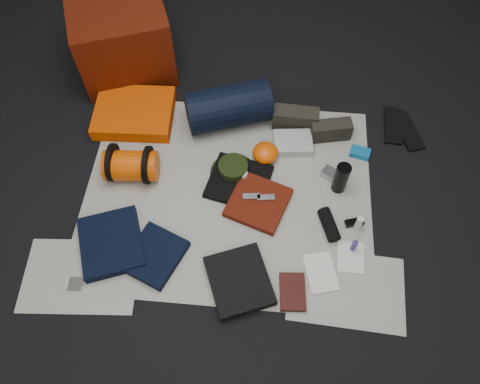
# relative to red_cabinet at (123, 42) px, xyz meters

# --- Properties ---
(floor) EXTENTS (4.50, 4.50, 0.02)m
(floor) POSITION_rel_red_cabinet_xyz_m (0.75, -0.91, -0.25)
(floor) COLOR black
(floor) RESTS_ON ground
(newspaper_mat) EXTENTS (1.60, 1.30, 0.01)m
(newspaper_mat) POSITION_rel_red_cabinet_xyz_m (0.75, -0.91, -0.23)
(newspaper_mat) COLOR #B8B8AA
(newspaper_mat) RESTS_ON floor
(newspaper_sheet_front_left) EXTENTS (0.61, 0.44, 0.00)m
(newspaper_sheet_front_left) POSITION_rel_red_cabinet_xyz_m (0.05, -1.46, -0.24)
(newspaper_sheet_front_left) COLOR #B8B8AA
(newspaper_sheet_front_left) RESTS_ON floor
(newspaper_sheet_front_right) EXTENTS (0.60, 0.43, 0.00)m
(newspaper_sheet_front_right) POSITION_rel_red_cabinet_xyz_m (1.40, -1.41, -0.24)
(newspaper_sheet_front_right) COLOR #B8B8AA
(newspaper_sheet_front_right) RESTS_ON floor
(red_cabinet) EXTENTS (0.70, 0.64, 0.47)m
(red_cabinet) POSITION_rel_red_cabinet_xyz_m (0.00, 0.00, 0.00)
(red_cabinet) COLOR #501305
(red_cabinet) RESTS_ON floor
(sleeping_pad) EXTENTS (0.49, 0.41, 0.09)m
(sleeping_pad) POSITION_rel_red_cabinet_xyz_m (0.12, -0.41, -0.19)
(sleeping_pad) COLOR #D94402
(sleeping_pad) RESTS_ON newspaper_mat
(stuff_sack) EXTENTS (0.31, 0.19, 0.17)m
(stuff_sack) POSITION_rel_red_cabinet_xyz_m (0.20, -0.83, -0.14)
(stuff_sack) COLOR #D24703
(stuff_sack) RESTS_ON newspaper_mat
(sack_strap_left) EXTENTS (0.02, 0.22, 0.22)m
(sack_strap_left) POSITION_rel_red_cabinet_xyz_m (0.10, -0.83, -0.12)
(sack_strap_left) COLOR black
(sack_strap_left) RESTS_ON newspaper_mat
(sack_strap_right) EXTENTS (0.03, 0.22, 0.22)m
(sack_strap_right) POSITION_rel_red_cabinet_xyz_m (0.30, -0.83, -0.12)
(sack_strap_right) COLOR black
(sack_strap_right) RESTS_ON newspaper_mat
(navy_duffel) EXTENTS (0.55, 0.41, 0.26)m
(navy_duffel) POSITION_rel_red_cabinet_xyz_m (0.70, -0.39, -0.10)
(navy_duffel) COLOR black
(navy_duffel) RESTS_ON newspaper_mat
(boonie_brim) EXTENTS (0.29, 0.29, 0.01)m
(boonie_brim) POSITION_rel_red_cabinet_xyz_m (0.77, -0.77, -0.23)
(boonie_brim) COLOR black
(boonie_brim) RESTS_ON newspaper_mat
(boonie_crown) EXTENTS (0.17, 0.17, 0.07)m
(boonie_crown) POSITION_rel_red_cabinet_xyz_m (0.77, -0.77, -0.19)
(boonie_crown) COLOR black
(boonie_crown) RESTS_ON boonie_brim
(hiking_boot_left) EXTENTS (0.28, 0.12, 0.14)m
(hiking_boot_left) POSITION_rel_red_cabinet_xyz_m (1.11, -0.39, -0.16)
(hiking_boot_left) COLOR black
(hiking_boot_left) RESTS_ON newspaper_mat
(hiking_boot_right) EXTENTS (0.25, 0.14, 0.12)m
(hiking_boot_right) POSITION_rel_red_cabinet_xyz_m (1.32, -0.45, -0.17)
(hiking_boot_right) COLOR black
(hiking_boot_right) RESTS_ON newspaper_mat
(flip_flop_left) EXTENTS (0.12, 0.29, 0.02)m
(flip_flop_left) POSITION_rel_red_cabinet_xyz_m (1.71, -0.34, -0.23)
(flip_flop_left) COLOR black
(flip_flop_left) RESTS_ON floor
(flip_flop_right) EXTENTS (0.19, 0.31, 0.02)m
(flip_flop_right) POSITION_rel_red_cabinet_xyz_m (1.80, -0.37, -0.23)
(flip_flop_right) COLOR black
(flip_flop_right) RESTS_ON floor
(trousers_navy_a) EXTENTS (0.42, 0.44, 0.06)m
(trousers_navy_a) POSITION_rel_red_cabinet_xyz_m (0.17, -1.28, -0.20)
(trousers_navy_a) COLOR black
(trousers_navy_a) RESTS_ON newspaper_mat
(trousers_navy_b) EXTENTS (0.35, 0.37, 0.05)m
(trousers_navy_b) POSITION_rel_red_cabinet_xyz_m (0.41, -1.33, -0.21)
(trousers_navy_b) COLOR black
(trousers_navy_b) RESTS_ON newspaper_mat
(trousers_charcoal) EXTENTS (0.39, 0.42, 0.05)m
(trousers_charcoal) POSITION_rel_red_cabinet_xyz_m (0.86, -1.43, -0.21)
(trousers_charcoal) COLOR black
(trousers_charcoal) RESTS_ON newspaper_mat
(black_tshirt) EXTENTS (0.39, 0.37, 0.03)m
(black_tshirt) POSITION_rel_red_cabinet_xyz_m (0.80, -0.84, -0.21)
(black_tshirt) COLOR black
(black_tshirt) RESTS_ON newspaper_mat
(red_shirt) EXTENTS (0.38, 0.38, 0.04)m
(red_shirt) POSITION_rel_red_cabinet_xyz_m (0.92, -0.96, -0.21)
(red_shirt) COLOR #511408
(red_shirt) RESTS_ON newspaper_mat
(orange_stuff_sack) EXTENTS (0.16, 0.16, 0.10)m
(orange_stuff_sack) POSITION_rel_red_cabinet_xyz_m (0.94, -0.65, -0.18)
(orange_stuff_sack) COLOR #D24703
(orange_stuff_sack) RESTS_ON newspaper_mat
(first_aid_pouch) EXTENTS (0.24, 0.19, 0.06)m
(first_aid_pouch) POSITION_rel_red_cabinet_xyz_m (1.10, -0.54, -0.20)
(first_aid_pouch) COLOR #9AA29A
(first_aid_pouch) RESTS_ON newspaper_mat
(water_bottle) EXTENTS (0.10, 0.10, 0.20)m
(water_bottle) POSITION_rel_red_cabinet_xyz_m (1.37, -0.82, -0.13)
(water_bottle) COLOR black
(water_bottle) RESTS_ON newspaper_mat
(speaker) EXTENTS (0.13, 0.19, 0.07)m
(speaker) POSITION_rel_red_cabinet_xyz_m (1.31, -1.08, -0.20)
(speaker) COLOR black
(speaker) RESTS_ON newspaper_mat
(compact_camera) EXTENTS (0.13, 0.12, 0.04)m
(compact_camera) POSITION_rel_red_cabinet_xyz_m (1.33, -0.75, -0.21)
(compact_camera) COLOR #9F9FA4
(compact_camera) RESTS_ON newspaper_mat
(cyan_case) EXTENTS (0.13, 0.10, 0.04)m
(cyan_case) POSITION_rel_red_cabinet_xyz_m (1.50, -0.57, -0.21)
(cyan_case) COLOR #0E5A8F
(cyan_case) RESTS_ON newspaper_mat
(toiletry_purple) EXTENTS (0.03, 0.03, 0.09)m
(toiletry_purple) POSITION_rel_red_cabinet_xyz_m (1.44, -1.19, -0.19)
(toiletry_purple) COLOR navy
(toiletry_purple) RESTS_ON newspaper_mat
(toiletry_clear) EXTENTS (0.05, 0.05, 0.11)m
(toiletry_clear) POSITION_rel_red_cabinet_xyz_m (1.46, -1.06, -0.18)
(toiletry_clear) COLOR silver
(toiletry_clear) RESTS_ON newspaper_mat
(paperback_book) EXTENTS (0.14, 0.20, 0.03)m
(paperback_book) POSITION_rel_red_cabinet_xyz_m (1.13, -1.46, -0.22)
(paperback_book) COLOR black
(paperback_book) RESTS_ON newspaper_mat
(map_booklet) EXTENTS (0.20, 0.24, 0.01)m
(map_booklet) POSITION_rel_red_cabinet_xyz_m (1.27, -1.34, -0.23)
(map_booklet) COLOR silver
(map_booklet) RESTS_ON newspaper_mat
(map_printout) EXTENTS (0.14, 0.18, 0.01)m
(map_printout) POSITION_rel_red_cabinet_xyz_m (1.43, -1.24, -0.23)
(map_printout) COLOR silver
(map_printout) RESTS_ON newspaper_mat
(sunglasses) EXTENTS (0.11, 0.07, 0.03)m
(sunglasses) POSITION_rel_red_cabinet_xyz_m (1.45, -1.04, -0.22)
(sunglasses) COLOR black
(sunglasses) RESTS_ON newspaper_mat
(key_cluster) EXTENTS (0.07, 0.07, 0.01)m
(key_cluster) POSITION_rel_red_cabinet_xyz_m (0.04, -1.51, -0.23)
(key_cluster) COLOR #9F9FA4
(key_cluster) RESTS_ON newspaper_mat
(tape_roll) EXTENTS (0.05, 0.05, 0.04)m
(tape_roll) POSITION_rel_red_cabinet_xyz_m (0.82, -0.81, -0.18)
(tape_roll) COLOR white
(tape_roll) RESTS_ON black_tshirt
(energy_bar_a) EXTENTS (0.10, 0.05, 0.01)m
(energy_bar_a) POSITION_rel_red_cabinet_xyz_m (0.88, -0.94, -0.18)
(energy_bar_a) COLOR #9F9FA4
(energy_bar_a) RESTS_ON red_shirt
(energy_bar_b) EXTENTS (0.10, 0.05, 0.01)m
(energy_bar_b) POSITION_rel_red_cabinet_xyz_m (0.96, -0.94, -0.18)
(energy_bar_b) COLOR #9F9FA4
(energy_bar_b) RESTS_ON red_shirt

